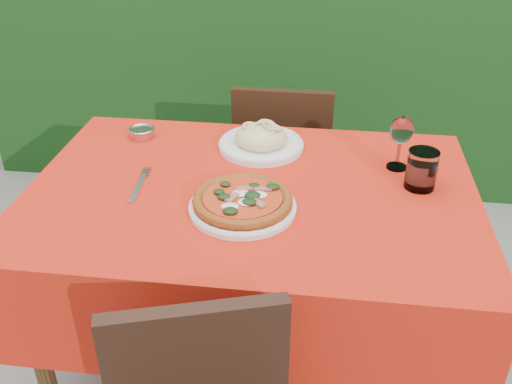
# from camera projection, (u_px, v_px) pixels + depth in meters

# --- Properties ---
(ground) EXTENTS (60.00, 60.00, 0.00)m
(ground) POSITION_uv_depth(u_px,v_px,m) (252.00, 373.00, 1.98)
(ground) COLOR slate
(ground) RESTS_ON ground
(hedge) EXTENTS (3.20, 0.55, 1.78)m
(hedge) POSITION_uv_depth(u_px,v_px,m) (294.00, 3.00, 2.83)
(hedge) COLOR black
(hedge) RESTS_ON ground
(dining_table) EXTENTS (1.26, 0.86, 0.75)m
(dining_table) POSITION_uv_depth(u_px,v_px,m) (251.00, 233.00, 1.68)
(dining_table) COLOR #4B3218
(dining_table) RESTS_ON ground
(chair_far) EXTENTS (0.38, 0.38, 0.83)m
(chair_far) POSITION_uv_depth(u_px,v_px,m) (283.00, 165.00, 2.30)
(chair_far) COLOR black
(chair_far) RESTS_ON ground
(pizza_plate) EXTENTS (0.28, 0.28, 0.05)m
(pizza_plate) POSITION_uv_depth(u_px,v_px,m) (243.00, 202.00, 1.49)
(pizza_plate) COLOR white
(pizza_plate) RESTS_ON dining_table
(pasta_plate) EXTENTS (0.27, 0.27, 0.08)m
(pasta_plate) POSITION_uv_depth(u_px,v_px,m) (261.00, 140.00, 1.81)
(pasta_plate) COLOR white
(pasta_plate) RESTS_ON dining_table
(water_glass) EXTENTS (0.09, 0.09, 0.11)m
(water_glass) POSITION_uv_depth(u_px,v_px,m) (421.00, 171.00, 1.58)
(water_glass) COLOR white
(water_glass) RESTS_ON dining_table
(wine_glass) EXTENTS (0.07, 0.07, 0.17)m
(wine_glass) POSITION_uv_depth(u_px,v_px,m) (401.00, 132.00, 1.65)
(wine_glass) COLOR silver
(wine_glass) RESTS_ON dining_table
(fork) EXTENTS (0.04, 0.22, 0.01)m
(fork) POSITION_uv_depth(u_px,v_px,m) (138.00, 188.00, 1.60)
(fork) COLOR silver
(fork) RESTS_ON dining_table
(steel_ramekin) EXTENTS (0.08, 0.08, 0.03)m
(steel_ramekin) POSITION_uv_depth(u_px,v_px,m) (142.00, 133.00, 1.88)
(steel_ramekin) COLOR #BBBAC1
(steel_ramekin) RESTS_ON dining_table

